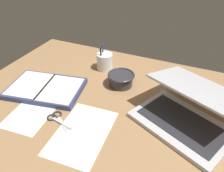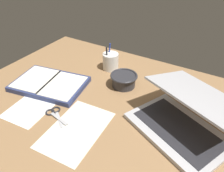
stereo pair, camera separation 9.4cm
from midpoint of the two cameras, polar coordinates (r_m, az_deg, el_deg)
name	(u,v)px [view 1 (the left image)]	position (r cm, az deg, el deg)	size (l,w,h in cm)	color
desk_top	(116,111)	(93.58, -1.92, -6.67)	(140.00, 100.00, 2.00)	#936D47
laptop	(188,112)	(87.19, 16.42, -6.68)	(45.99, 44.32, 16.23)	#B7B7BC
bowl	(121,79)	(105.10, -0.18, 1.76)	(13.12, 13.12, 6.27)	#2D2D33
pen_cup	(105,61)	(117.97, -4.26, 6.33)	(8.45, 8.45, 13.87)	white
planner	(46,88)	(108.50, -19.31, -0.66)	(37.23, 28.41, 2.87)	navy
scissors	(56,118)	(92.69, -17.22, -8.04)	(13.00, 8.83, 0.80)	#B7B7BC
paper_sheet_front	(82,132)	(84.95, -11.01, -11.96)	(18.91, 29.22, 0.16)	silver
paper_sheet_beside_planner	(33,112)	(98.91, -22.66, -6.45)	(16.28, 23.50, 0.16)	white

